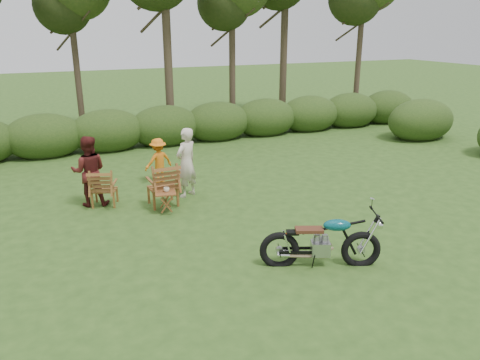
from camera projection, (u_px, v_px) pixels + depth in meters
name	position (u px, v px, depth m)	size (l,w,h in m)	color
ground	(289.00, 246.00, 9.02)	(80.00, 80.00, 0.00)	#274517
tree_line	(169.00, 33.00, 16.48)	(22.52, 11.62, 8.14)	#362A1D
motorcycle	(319.00, 265.00, 8.33)	(2.02, 0.77, 1.15)	#0A808D
lawn_chair_right	(164.00, 205.00, 11.11)	(0.72, 0.72, 1.05)	brown
lawn_chair_left	(106.00, 205.00, 11.10)	(0.63, 0.63, 0.91)	brown
side_table	(166.00, 203.00, 10.56)	(0.48, 0.40, 0.49)	brown
cup	(166.00, 190.00, 10.52)	(0.13, 0.13, 0.10)	beige
adult_a	(188.00, 196.00, 11.70)	(0.63, 0.41, 1.73)	beige
adult_b	(93.00, 205.00, 11.12)	(0.81, 0.63, 1.67)	#4B1715
child	(160.00, 182.00, 12.70)	(0.79, 0.45, 1.22)	orange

